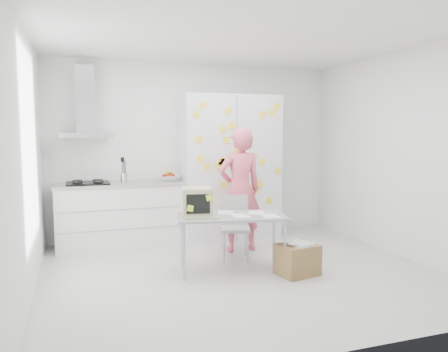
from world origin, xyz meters
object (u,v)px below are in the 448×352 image
object	(u,v)px
desk	(210,208)
person	(240,190)
chair	(235,223)
cardboard_box	(297,259)

from	to	relation	value
desk	person	bearing A→B (deg)	59.22
desk	chair	xyz separation A→B (m)	(0.48, 0.44, -0.30)
chair	cardboard_box	world-z (taller)	chair
chair	person	bearing A→B (deg)	76.78
desk	chair	world-z (taller)	desk
person	desk	world-z (taller)	person
person	desk	size ratio (longest dim) A/B	1.26
desk	cardboard_box	size ratio (longest dim) A/B	2.71
person	chair	world-z (taller)	person
desk	chair	distance (m)	0.72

